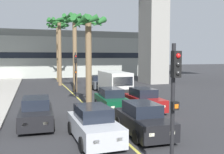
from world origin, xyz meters
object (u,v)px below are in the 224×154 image
Objects in this scene: palm_tree_far_median at (75,32)px; palm_tree_farthest_median at (58,35)px; car_queue_third at (143,120)px; car_queue_fourth at (144,100)px; car_queue_front at (97,83)px; car_queue_fifth at (112,100)px; traffic_light_median_far at (76,69)px; palm_tree_mid_median at (88,37)px; car_queue_second at (36,113)px; car_queue_sixth at (94,125)px; delivery_van at (114,83)px; traffic_light_median_near at (174,95)px; palm_tree_near_median at (59,32)px.

palm_tree_farthest_median is (-0.64, 11.82, 0.72)m from palm_tree_far_median.
car_queue_fourth is at bearing 65.05° from car_queue_third.
car_queue_front is 0.47× the size of palm_tree_farthest_median.
palm_tree_farthest_median is (-3.77, 22.79, 6.38)m from car_queue_fourth.
car_queue_fifth is at bearing -84.74° from palm_tree_far_median.
palm_tree_farthest_median is (-0.04, 15.93, 4.39)m from traffic_light_median_far.
car_queue_fifth is 23.06m from palm_tree_farthest_median.
palm_tree_farthest_median reaches higher than car_queue_fifth.
palm_tree_mid_median is at bearing 174.05° from car_queue_fifth.
car_queue_third is 7.65m from palm_tree_mid_median.
traffic_light_median_far reaches higher than car_queue_fifth.
car_queue_third is at bearing -32.70° from car_queue_second.
car_queue_sixth is 17.38m from palm_tree_far_median.
traffic_light_median_near reaches higher than delivery_van.
car_queue_fourth is 7.29m from car_queue_sixth.
traffic_light_median_near is (-1.20, -4.85, 1.99)m from car_queue_third.
traffic_light_median_far is at bearing 67.62° from car_queue_second.
car_queue_fourth is 0.61× the size of palm_tree_mid_median.
car_queue_fourth is at bearing -74.06° from palm_tree_far_median.
palm_tree_farthest_median is at bearing 87.66° from car_queue_sixth.
palm_tree_farthest_median is at bearing 93.10° from palm_tree_far_median.
car_queue_front and car_queue_sixth have the same top height.
car_queue_fifth is (5.20, 2.71, 0.00)m from car_queue_second.
car_queue_third and car_queue_fifth have the same top height.
car_queue_second and car_queue_fourth have the same top height.
car_queue_third is 1.00× the size of car_queue_sixth.
palm_tree_far_median is (0.49, 21.02, 3.67)m from traffic_light_median_near.
car_queue_second is 0.99× the size of traffic_light_median_far.
palm_tree_near_median is (-1.86, 17.02, 6.30)m from car_queue_fifth.
traffic_light_median_far is at bearing 89.33° from palm_tree_mid_median.
car_queue_fourth is 0.78× the size of delivery_van.
car_queue_fifth is at bearing 82.41° from traffic_light_median_near.
palm_tree_far_median reaches higher than car_queue_fifth.
car_queue_front is at bearing -50.95° from palm_tree_near_median.
car_queue_front is at bearing 73.28° from palm_tree_mid_median.
traffic_light_median_far is 6.48m from palm_tree_mid_median.
car_queue_fourth is 10.87m from traffic_light_median_near.
palm_tree_farthest_median is at bearing 103.26° from delivery_van.
traffic_light_median_far is 11.69m from palm_tree_near_median.
car_queue_third is 0.78× the size of delivery_van.
delivery_van is (0.17, -6.14, 0.57)m from car_queue_front.
palm_tree_farthest_median is at bearing 86.91° from palm_tree_near_median.
car_queue_fifth is at bearing 65.68° from car_queue_sixth.
car_queue_fifth is (-2.19, 0.69, 0.00)m from car_queue_fourth.
palm_tree_far_median reaches higher than delivery_van.
car_queue_fourth is at bearing 70.21° from traffic_light_median_near.
palm_tree_near_median is 5.08m from palm_tree_farthest_median.
car_queue_second is at bearing -164.71° from car_queue_fourth.
palm_tree_farthest_median is (-3.77, 15.99, 5.82)m from delivery_van.
traffic_light_median_far is at bearing 84.41° from car_queue_sixth.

